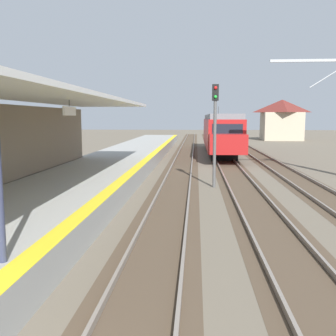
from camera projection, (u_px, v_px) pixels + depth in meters
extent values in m
cube|color=#999993|center=(89.00, 179.00, 19.22)|extent=(5.00, 80.00, 0.90)
cube|color=yellow|center=(133.00, 171.00, 19.00)|extent=(0.50, 80.00, 0.01)
cube|color=silver|center=(39.00, 95.00, 13.22)|extent=(4.40, 24.00, 0.16)
cube|color=white|center=(69.00, 111.00, 15.24)|extent=(0.08, 1.40, 0.36)
cylinder|color=#333333|center=(69.00, 103.00, 15.20)|extent=(0.03, 0.03, 0.27)
cube|color=#4C3D2D|center=(179.00, 177.00, 22.91)|extent=(2.34, 120.00, 0.01)
cube|color=slate|center=(167.00, 175.00, 22.95)|extent=(0.08, 120.00, 0.15)
cube|color=slate|center=(191.00, 176.00, 22.85)|extent=(0.08, 120.00, 0.15)
cube|color=#4C3D2D|center=(236.00, 177.00, 22.66)|extent=(2.34, 120.00, 0.01)
cube|color=slate|center=(223.00, 176.00, 22.70)|extent=(0.08, 120.00, 0.15)
cube|color=slate|center=(248.00, 176.00, 22.60)|extent=(0.08, 120.00, 0.15)
cube|color=#4C3D2D|center=(293.00, 178.00, 22.41)|extent=(2.34, 120.00, 0.01)
cube|color=slate|center=(281.00, 177.00, 22.45)|extent=(0.08, 120.00, 0.15)
cube|color=slate|center=(306.00, 177.00, 22.35)|extent=(0.08, 120.00, 0.15)
cube|color=maroon|center=(220.00, 133.00, 37.82)|extent=(2.90, 18.00, 2.70)
cube|color=slate|center=(220.00, 117.00, 37.61)|extent=(2.67, 18.00, 0.44)
cube|color=black|center=(227.00, 132.00, 28.85)|extent=(2.32, 0.06, 1.21)
cube|color=maroon|center=(228.00, 144.00, 28.19)|extent=(2.78, 1.60, 1.49)
cube|color=black|center=(235.00, 129.00, 37.66)|extent=(0.04, 15.84, 0.86)
cylinder|color=#333333|center=(218.00, 111.00, 41.08)|extent=(0.06, 0.06, 0.90)
cube|color=black|center=(224.00, 155.00, 32.26)|extent=(2.17, 2.20, 0.72)
cube|color=black|center=(217.00, 145.00, 43.83)|extent=(2.17, 2.20, 0.72)
cylinder|color=#4C4C4C|center=(215.00, 145.00, 19.14)|extent=(0.16, 0.16, 4.40)
cube|color=black|center=(215.00, 92.00, 18.80)|extent=(0.32, 0.24, 0.80)
sphere|color=red|center=(216.00, 88.00, 18.63)|extent=(0.16, 0.16, 0.16)
sphere|color=green|center=(215.00, 97.00, 18.69)|extent=(0.16, 0.16, 0.16)
cube|color=#9EA3A8|center=(311.00, 61.00, 22.27)|extent=(4.80, 0.16, 0.16)
cylinder|color=#9EA3A8|center=(331.00, 74.00, 22.29)|extent=(2.47, 0.07, 1.60)
cube|color=tan|center=(281.00, 126.00, 60.07)|extent=(6.00, 4.80, 4.40)
pyramid|color=maroon|center=(282.00, 106.00, 59.65)|extent=(6.60, 5.28, 2.00)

